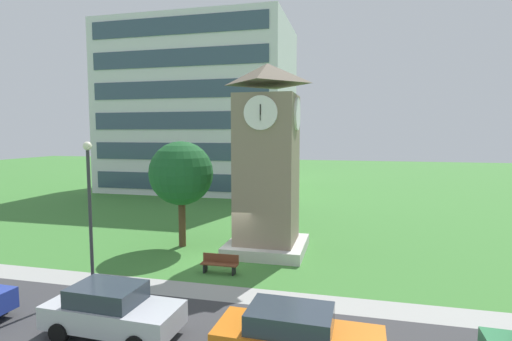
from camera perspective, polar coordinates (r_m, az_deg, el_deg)
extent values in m
plane|color=#3D7A33|center=(20.97, -4.61, -13.14)|extent=(160.00, 160.00, 0.00)
cube|color=#9E9E99|center=(17.59, -8.70, -16.90)|extent=(120.00, 1.60, 0.01)
cube|color=silver|center=(47.94, -7.97, 8.88)|extent=(21.06, 13.36, 19.20)
cube|color=#384C60|center=(41.97, -11.21, -1.61)|extent=(19.38, 0.10, 1.80)
cube|color=#384C60|center=(41.71, -11.29, 2.75)|extent=(19.38, 0.10, 1.80)
cube|color=#384C60|center=(41.69, -11.37, 7.15)|extent=(19.38, 0.10, 1.80)
cube|color=#384C60|center=(41.91, -11.45, 11.53)|extent=(19.38, 0.10, 1.80)
cube|color=#384C60|center=(42.38, -11.54, 15.83)|extent=(19.38, 0.10, 1.80)
cube|color=#384C60|center=(43.08, -11.62, 20.02)|extent=(19.38, 0.10, 1.80)
cube|color=gray|center=(21.79, 1.63, -0.59)|extent=(3.19, 3.19, 8.77)
cube|color=beige|center=(22.58, 1.60, -10.96)|extent=(4.31, 4.31, 0.60)
pyramid|color=#6A5D4D|center=(21.91, 1.67, 13.90)|extent=(3.51, 3.51, 1.12)
cylinder|color=white|center=(20.08, 0.66, 8.43)|extent=(1.76, 0.12, 1.76)
cylinder|color=white|center=(21.41, 6.04, 8.21)|extent=(0.12, 1.76, 1.76)
cube|color=black|center=(20.02, 0.62, 8.89)|extent=(0.07, 0.08, 0.53)
cube|color=black|center=(20.00, 0.61, 8.44)|extent=(0.04, 0.06, 0.79)
cube|color=brown|center=(19.28, -5.36, -13.42)|extent=(1.80, 0.49, 0.06)
cube|color=brown|center=(19.40, -5.15, -12.58)|extent=(1.80, 0.06, 0.40)
cube|color=black|center=(19.58, -7.41, -13.83)|extent=(0.08, 0.43, 0.45)
cube|color=black|center=(19.14, -3.25, -14.25)|extent=(0.08, 0.43, 0.45)
cylinder|color=#333338|center=(17.90, -22.98, -6.88)|extent=(0.14, 0.14, 5.98)
sphere|color=#F2EFCC|center=(17.53, -23.37, 3.31)|extent=(0.36, 0.36, 0.36)
cylinder|color=#513823|center=(23.69, -10.72, -7.21)|extent=(0.42, 0.42, 3.05)
sphere|color=#1C5929|center=(23.24, -10.84, -0.38)|extent=(3.74, 3.74, 3.74)
cylinder|color=black|center=(18.06, -33.04, -16.02)|extent=(0.67, 0.24, 0.66)
cube|color=silver|center=(14.54, -20.03, -19.11)|extent=(4.53, 1.99, 0.76)
cube|color=#2D3842|center=(14.40, -20.88, -16.45)|extent=(2.29, 1.70, 0.60)
cylinder|color=black|center=(14.71, -13.10, -20.25)|extent=(0.67, 0.24, 0.66)
cylinder|color=black|center=(16.12, -22.24, -18.15)|extent=(0.67, 0.24, 0.66)
cylinder|color=black|center=(14.87, -26.80, -20.41)|extent=(0.67, 0.24, 0.66)
cube|color=#2D3842|center=(12.00, 5.01, -20.71)|extent=(2.45, 1.72, 0.60)
cylinder|color=black|center=(13.52, 0.10, -22.54)|extent=(0.67, 0.24, 0.66)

